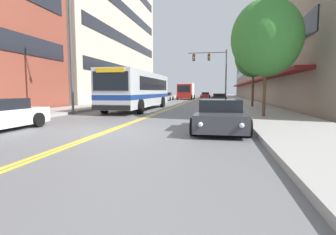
{
  "coord_description": "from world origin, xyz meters",
  "views": [
    {
      "loc": [
        4.19,
        -9.6,
        1.57
      ],
      "look_at": [
        -1.27,
        19.04,
        -1.41
      ],
      "focal_mm": 28.0,
      "sensor_mm": 36.0,
      "label": 1
    }
  ],
  "objects": [
    {
      "name": "street_tree_right_mid",
      "position": [
        7.22,
        14.83,
        4.56
      ],
      "size": [
        3.3,
        3.3,
        6.21
      ],
      "color": "brown",
      "rests_on": "sidewalk_right"
    },
    {
      "name": "ground_plane",
      "position": [
        0.0,
        37.0,
        0.0
      ],
      "size": [
        240.0,
        240.0,
        0.0
      ],
      "primitive_type": "plane",
      "color": "slate"
    },
    {
      "name": "box_truck",
      "position": [
        -1.68,
        39.27,
        1.58
      ],
      "size": [
        2.79,
        6.7,
        3.03
      ],
      "color": "maroon",
      "rests_on": "ground_plane"
    },
    {
      "name": "storefront_row_right",
      "position": [
        13.49,
        37.0,
        4.48
      ],
      "size": [
        9.1,
        68.0,
        8.97
      ],
      "color": "gray",
      "rests_on": "ground_plane"
    },
    {
      "name": "car_dark_grey_parked_right_foreground",
      "position": [
        4.29,
        0.81,
        0.58
      ],
      "size": [
        2.08,
        4.29,
        1.23
      ],
      "color": "#38383D",
      "rests_on": "ground_plane"
    },
    {
      "name": "centre_line",
      "position": [
        0.0,
        37.0,
        0.0
      ],
      "size": [
        0.34,
        106.0,
        0.01
      ],
      "color": "yellow",
      "rests_on": "ground_plane"
    },
    {
      "name": "street_lamp_left_near",
      "position": [
        -4.97,
        6.32,
        4.88
      ],
      "size": [
        2.44,
        0.28,
        8.21
      ],
      "color": "#47474C",
      "rests_on": "ground_plane"
    },
    {
      "name": "sidewalk_left",
      "position": [
        -7.38,
        37.0,
        0.09
      ],
      "size": [
        3.77,
        106.0,
        0.18
      ],
      "color": "#9E9B96",
      "rests_on": "ground_plane"
    },
    {
      "name": "city_bus",
      "position": [
        -2.28,
        11.58,
        1.71
      ],
      "size": [
        2.91,
        11.9,
        3.01
      ],
      "color": "silver",
      "rests_on": "ground_plane"
    },
    {
      "name": "traffic_signal_mast",
      "position": [
        3.51,
        27.18,
        5.01
      ],
      "size": [
        5.27,
        0.38,
        7.11
      ],
      "color": "#47474C",
      "rests_on": "ground_plane"
    },
    {
      "name": "car_red_moving_lead",
      "position": [
        1.5,
        48.17,
        0.59
      ],
      "size": [
        2.02,
        4.36,
        1.27
      ],
      "color": "maroon",
      "rests_on": "ground_plane"
    },
    {
      "name": "car_silver_parked_left_near",
      "position": [
        -4.33,
        33.35,
        0.6
      ],
      "size": [
        2.03,
        4.34,
        1.31
      ],
      "color": "#B7B7BC",
      "rests_on": "ground_plane"
    },
    {
      "name": "street_tree_right_near",
      "position": [
        6.68,
        5.48,
        4.38
      ],
      "size": [
        3.72,
        3.72,
        6.26
      ],
      "color": "brown",
      "rests_on": "sidewalk_right"
    },
    {
      "name": "fire_hydrant",
      "position": [
        5.95,
        13.36,
        0.57
      ],
      "size": [
        0.32,
        0.24,
        0.79
      ],
      "color": "#B7B7BC",
      "rests_on": "sidewalk_right"
    },
    {
      "name": "car_slate_blue_parked_left_far",
      "position": [
        -4.28,
        24.1,
        0.6
      ],
      "size": [
        1.97,
        4.58,
        1.25
      ],
      "color": "#475675",
      "rests_on": "ground_plane"
    },
    {
      "name": "car_charcoal_parked_right_mid",
      "position": [
        4.35,
        26.23,
        0.58
      ],
      "size": [
        2.08,
        4.24,
        1.21
      ],
      "color": "#232328",
      "rests_on": "ground_plane"
    },
    {
      "name": "sidewalk_right",
      "position": [
        7.38,
        37.0,
        0.09
      ],
      "size": [
        3.77,
        106.0,
        0.18
      ],
      "color": "#9E9B96",
      "rests_on": "ground_plane"
    }
  ]
}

